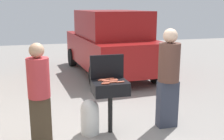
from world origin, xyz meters
name	(u,v)px	position (x,y,z in m)	size (l,w,h in m)	color
ground_plane	(102,137)	(0.00, 0.00, 0.00)	(24.00, 24.00, 0.00)	gray
bbq_grill	(110,90)	(0.18, 0.14, 0.78)	(0.60, 0.44, 0.92)	black
grill_lid_open	(107,67)	(0.18, 0.36, 1.13)	(0.60, 0.05, 0.42)	black
hot_dog_0	(107,81)	(0.12, 0.13, 0.94)	(0.03, 0.03, 0.13)	#C6593D
hot_dog_1	(113,82)	(0.20, 0.05, 0.94)	(0.03, 0.03, 0.13)	#C6593D
hot_dog_2	(113,80)	(0.25, 0.20, 0.94)	(0.03, 0.03, 0.13)	#AD4228
hot_dog_3	(110,79)	(0.21, 0.28, 0.94)	(0.03, 0.03, 0.13)	#B74C33
hot_dog_4	(105,84)	(0.06, -0.01, 0.94)	(0.03, 0.03, 0.13)	#AD4228
hot_dog_5	(103,79)	(0.08, 0.26, 0.94)	(0.03, 0.03, 0.13)	#C6593D
hot_dog_6	(105,80)	(0.10, 0.18, 0.94)	(0.03, 0.03, 0.13)	#B74C33
hot_dog_7	(114,81)	(0.25, 0.14, 0.94)	(0.03, 0.03, 0.13)	#C6593D
hot_dog_8	(120,82)	(0.32, 0.03, 0.94)	(0.03, 0.03, 0.13)	#C6593D
hot_dog_9	(102,80)	(0.04, 0.21, 0.94)	(0.03, 0.03, 0.13)	#B74C33
hot_dog_10	(106,83)	(0.07, 0.02, 0.94)	(0.03, 0.03, 0.13)	#B74C33
propane_tank	(90,116)	(-0.18, 0.19, 0.32)	(0.32, 0.32, 0.62)	silver
person_left	(39,91)	(-0.99, 0.03, 0.89)	(0.34, 0.34, 1.64)	#3F3323
person_right	(169,75)	(1.24, 0.11, 0.97)	(0.38, 0.38, 1.80)	#333847
parked_minivan	(110,42)	(1.25, 4.26, 1.03)	(2.29, 4.53, 2.02)	maroon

